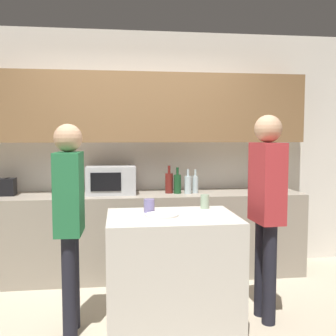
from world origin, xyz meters
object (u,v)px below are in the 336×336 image
Objects in this scene: toaster at (2,187)px; bottle_1 at (177,183)px; potted_plant at (269,173)px; bottle_3 at (195,184)px; microwave at (111,180)px; bottle_2 at (188,184)px; bottle_0 at (169,183)px; plate_on_island at (162,215)px; person_left at (69,211)px; person_center at (267,199)px; cup_1 at (149,206)px; cup_0 at (205,202)px.

toaster is 0.91× the size of bottle_1.
potted_plant reaches higher than bottle_3.
microwave is 1.96× the size of bottle_2.
potted_plant is (1.78, 0.00, 0.05)m from microwave.
bottle_0 reaches higher than bottle_2.
bottle_0 is (1.75, -0.05, 0.03)m from toaster.
toaster is 2.00m from plate_on_island.
bottle_3 is at bearing 136.17° from person_left.
person_center is at bearing -27.19° from toaster.
toaster is 0.16× the size of person_left.
bottle_0 reaches higher than cup_1.
bottle_2 is 1.03× the size of bottle_3.
cup_1 is at bearing -37.71° from toaster.
bottle_3 is 1.21m from cup_1.
cup_1 is (-0.48, -0.10, -0.01)m from cup_0.
bottle_0 is 1.52m from person_left.
person_left is (0.83, -1.25, -0.03)m from toaster.
potted_plant is at bearing 46.38° from cup_0.
bottle_0 is 0.21m from bottle_2.
person_center reaches higher than bottle_3.
person_center reaches higher than microwave.
cup_0 is at bearing -84.34° from bottle_1.
microwave reaches higher than bottle_2.
cup_0 is at bearing -91.09° from bottle_2.
toaster is at bearing -144.65° from person_left.
plate_on_island is at bearing -146.94° from cup_0.
bottle_2 is at bearing -153.30° from bottle_3.
potted_plant reaches higher than microwave.
bottle_0 is 1.16× the size of plate_on_island.
person_center is at bearing -44.04° from microwave.
bottle_3 is 1.69m from person_left.
toaster is 1.00× the size of plate_on_island.
bottle_3 is 0.96m from cup_0.
bottle_0 is 0.18× the size of person_center.
toaster is 2.91m from potted_plant.
bottle_0 is at bearing 160.60° from bottle_2.
toaster is at bearing 152.12° from cup_0.
bottle_0 reaches higher than toaster.
bottle_3 is (2.04, -0.07, 0.01)m from toaster.
microwave is at bearing 168.58° from person_left.
bottle_2 is 1.12m from cup_1.
plate_on_island is 0.87m from person_center.
bottle_0 is 2.82× the size of cup_1.
person_center is (2.40, -1.23, 0.02)m from toaster.
bottle_1 is at bearing 164.33° from bottle_2.
microwave is at bearing 175.73° from bottle_3.
bottle_2 is at bearing -7.82° from microwave.
microwave reaches higher than cup_0.
bottle_2 is 1.59m from person_left.
cup_0 is (0.18, -0.98, -0.05)m from bottle_0.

